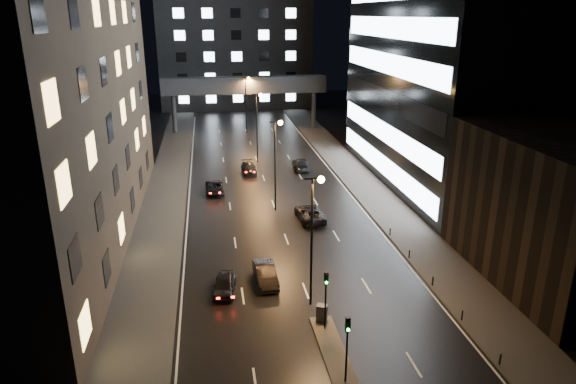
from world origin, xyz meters
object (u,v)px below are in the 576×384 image
utility_cabinet (322,313)px  car_away_b (265,274)px  car_away_a (224,284)px  car_toward_b (301,164)px  car_toward_a (310,213)px  car_away_c (215,188)px  car_away_d (249,168)px

utility_cabinet → car_away_b: bearing=141.3°
car_away_a → car_away_b: size_ratio=0.87×
car_toward_b → car_toward_a: bearing=87.0°
car_toward_b → car_away_c: bearing=38.7°
car_away_b → car_toward_b: (8.66, 31.42, 0.01)m
utility_cabinet → car_away_c: bearing=127.2°
car_away_a → car_toward_a: size_ratio=0.73×
car_toward_a → utility_cabinet: 19.31m
car_toward_a → car_toward_b: size_ratio=1.02×
car_toward_b → car_away_b: bearing=79.0°
utility_cabinet → car_away_a: bearing=165.4°
utility_cabinet → car_away_d: bearing=117.2°
car_away_b → car_away_a: bearing=-165.3°
car_away_a → car_toward_b: bearing=77.5°
car_away_d → utility_cabinet: (2.05, -37.30, 0.10)m
car_away_b → car_away_c: (-3.59, 23.06, -0.10)m
car_toward_a → utility_cabinet: size_ratio=4.34×
car_away_c → car_toward_b: (12.25, 8.36, 0.12)m
car_away_c → car_away_b: bearing=-82.9°
car_away_a → car_away_c: car_away_a is taller
car_toward_b → utility_cabinet: 38.18m
car_away_c → car_toward_b: car_toward_b is taller
car_away_d → utility_cabinet: utility_cabinet is taller
car_away_c → car_toward_a: size_ratio=0.87×
car_toward_b → utility_cabinet: car_toward_b is taller
car_away_b → utility_cabinet: (3.30, -6.39, 0.02)m
car_away_a → car_away_d: (4.62, 31.97, -0.00)m
car_away_d → car_toward_a: 18.88m
car_away_a → utility_cabinet: size_ratio=3.18×
car_away_a → car_away_c: size_ratio=0.84×
car_away_a → car_toward_a: (9.60, 13.76, 0.08)m
utility_cabinet → car_toward_b: bearing=105.9°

